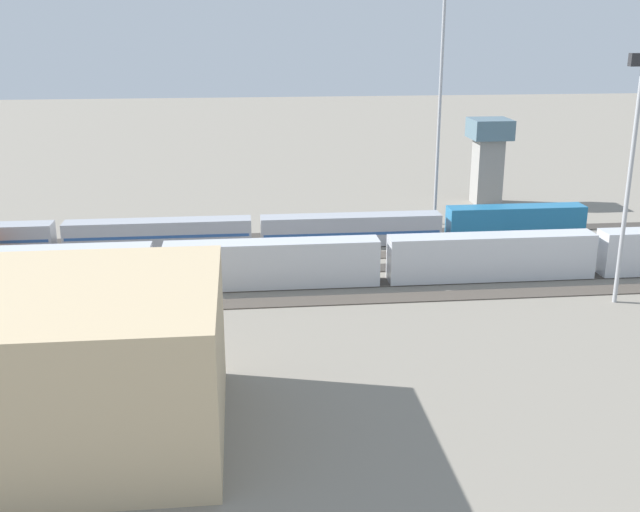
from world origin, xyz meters
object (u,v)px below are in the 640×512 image
train_on_track_4 (272,264)px  light_mast_1 (633,147)px  light_mast_0 (441,78)px  control_tower (488,154)px  train_on_track_1 (239,232)px

train_on_track_4 → light_mast_1: size_ratio=4.85×
light_mast_0 → control_tower: (-11.08, -11.53, -12.52)m
train_on_track_4 → train_on_track_1: 15.42m
train_on_track_1 → train_on_track_4: bearing=103.3°
train_on_track_1 → light_mast_0: 34.16m
light_mast_1 → control_tower: (-0.40, -43.85, -8.26)m
light_mast_1 → light_mast_0: bearing=-71.7°
control_tower → light_mast_0: bearing=46.1°
light_mast_0 → control_tower: light_mast_0 is taller
light_mast_1 → control_tower: light_mast_1 is taller
train_on_track_4 → light_mast_1: (-34.65, 8.35, 13.35)m
train_on_track_4 → control_tower: size_ratio=9.09×
train_on_track_4 → control_tower: 50.14m
light_mast_0 → control_tower: size_ratio=2.47×
light_mast_1 → control_tower: size_ratio=1.88×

